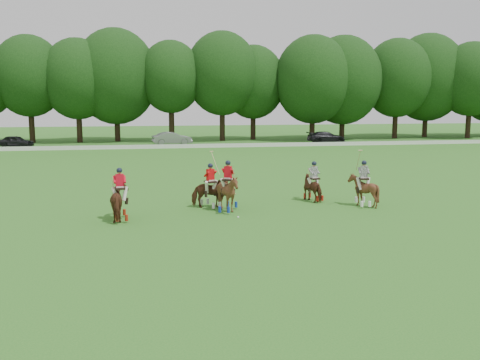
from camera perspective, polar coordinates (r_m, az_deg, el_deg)
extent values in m
plane|color=#276C1F|center=(22.83, -0.79, -5.10)|extent=(180.00, 180.00, 0.00)
cylinder|color=black|center=(72.19, -21.34, 5.70)|extent=(0.70, 0.70, 4.98)
ellipsoid|color=black|center=(72.19, -21.59, 10.29)|extent=(8.80, 8.80, 10.12)
cylinder|color=black|center=(70.89, -16.77, 5.74)|extent=(0.70, 0.70, 4.64)
ellipsoid|color=black|center=(70.87, -16.97, 10.29)|extent=(8.80, 8.80, 10.13)
cylinder|color=black|center=(71.55, -12.96, 5.78)|extent=(0.70, 0.70, 4.31)
ellipsoid|color=black|center=(71.53, -13.13, 10.71)|extent=(10.67, 10.67, 12.27)
cylinder|color=black|center=(70.03, -7.31, 6.25)|extent=(0.70, 0.70, 5.24)
ellipsoid|color=black|center=(70.03, -7.40, 10.87)|extent=(8.06, 8.06, 9.26)
cylinder|color=black|center=(70.92, -1.90, 6.32)|extent=(0.70, 0.70, 5.19)
ellipsoid|color=black|center=(70.95, -1.93, 11.29)|extent=(9.50, 9.50, 10.92)
cylinder|color=black|center=(73.06, 1.40, 6.11)|extent=(0.70, 0.70, 4.48)
ellipsoid|color=black|center=(73.03, 1.42, 10.40)|extent=(8.60, 8.60, 9.89)
cylinder|color=black|center=(72.26, 7.70, 5.90)|extent=(0.70, 0.70, 4.21)
ellipsoid|color=black|center=(72.23, 7.80, 10.58)|extent=(10.11, 10.11, 11.63)
cylinder|color=black|center=(75.10, 10.83, 5.87)|extent=(0.70, 0.70, 4.07)
ellipsoid|color=black|center=(75.07, 10.96, 10.42)|extent=(10.46, 10.46, 12.03)
cylinder|color=black|center=(78.45, 16.21, 6.06)|extent=(0.70, 0.70, 4.79)
ellipsoid|color=black|center=(78.45, 16.40, 10.40)|extent=(9.47, 9.47, 10.89)
cylinder|color=black|center=(82.36, 19.14, 5.91)|extent=(0.70, 0.70, 4.44)
ellipsoid|color=black|center=(82.36, 19.35, 10.28)|extent=(10.84, 10.84, 12.47)
cylinder|color=black|center=(82.14, 23.18, 5.83)|extent=(0.70, 0.70, 4.86)
ellipsoid|color=black|center=(82.13, 23.42, 9.86)|extent=(8.94, 8.94, 10.28)
cube|color=white|center=(60.21, -6.74, 3.60)|extent=(120.00, 0.10, 0.44)
imported|color=black|center=(66.14, -22.80, 3.82)|extent=(4.24, 2.69, 1.34)
imported|color=gray|center=(64.63, -7.27, 4.42)|extent=(4.88, 2.28, 1.55)
imported|color=black|center=(68.41, 9.19, 4.55)|extent=(4.87, 2.07, 1.40)
imported|color=#4A2113|center=(24.67, -12.64, -2.28)|extent=(1.12, 2.08, 1.68)
cube|color=black|center=(24.56, -12.69, -0.86)|extent=(0.50, 0.60, 0.08)
cylinder|color=tan|center=(24.56, -13.38, -1.07)|extent=(0.05, 0.21, 1.29)
imported|color=#4A2113|center=(26.85, -3.17, -1.37)|extent=(1.93, 1.83, 1.53)
cube|color=black|center=(26.76, -3.18, -0.18)|extent=(0.64, 0.69, 0.08)
cylinder|color=tan|center=(26.79, -2.65, 1.82)|extent=(0.35, 0.71, 1.08)
imported|color=#4A2113|center=(25.92, -1.28, -1.40)|extent=(2.03, 2.11, 1.81)
cube|color=black|center=(25.81, -1.29, 0.06)|extent=(0.64, 0.69, 0.08)
cylinder|color=tan|center=(25.74, -0.65, -0.14)|extent=(0.12, 0.20, 1.29)
imported|color=#4A2113|center=(28.89, 7.86, -0.85)|extent=(1.34, 1.83, 1.41)
cube|color=black|center=(28.81, 7.88, 0.16)|extent=(0.62, 0.69, 0.08)
cylinder|color=tan|center=(28.63, 7.42, -0.04)|extent=(0.11, 0.21, 1.29)
imported|color=#4A2113|center=(27.98, 13.00, -1.07)|extent=(1.53, 1.67, 1.64)
cube|color=black|center=(27.88, 13.04, 0.15)|extent=(0.52, 0.62, 0.08)
cylinder|color=tan|center=(27.69, 12.51, 2.03)|extent=(0.15, 0.77, 1.08)
sphere|color=white|center=(24.60, -0.20, -3.99)|extent=(0.09, 0.09, 0.09)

